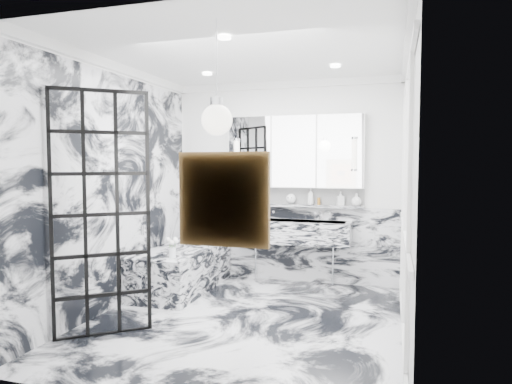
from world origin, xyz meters
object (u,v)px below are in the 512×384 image
(bathtub, at_px, (182,268))
(mirror_cabinet, at_px, (295,152))
(trough_sink, at_px, (292,231))
(crittall_door, at_px, (101,215))

(bathtub, bearing_deg, mirror_cabinet, 32.06)
(trough_sink, distance_m, mirror_cabinet, 1.10)
(crittall_door, bearing_deg, mirror_cabinet, 22.86)
(crittall_door, relative_size, trough_sink, 1.46)
(trough_sink, distance_m, bathtub, 1.55)
(trough_sink, height_order, bathtub, trough_sink)
(trough_sink, relative_size, mirror_cabinet, 0.84)
(crittall_door, height_order, bathtub, crittall_door)
(trough_sink, height_order, mirror_cabinet, mirror_cabinet)
(crittall_door, xyz_separation_m, mirror_cabinet, (1.35, 2.50, 0.65))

